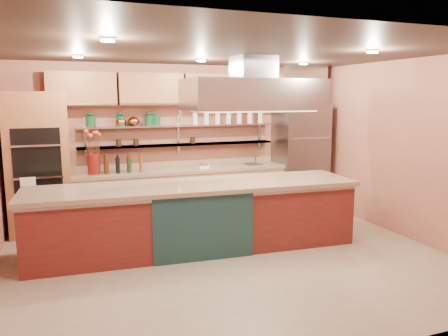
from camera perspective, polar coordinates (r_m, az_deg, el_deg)
name	(u,v)px	position (r m, az deg, el deg)	size (l,w,h in m)	color
floor	(229,259)	(6.18, 0.63, -11.85)	(6.00, 5.00, 0.02)	tan
ceiling	(229,51)	(5.80, 0.68, 15.04)	(6.00, 5.00, 0.02)	black
wall_back	(181,141)	(8.19, -5.70, 3.50)	(6.00, 0.04, 2.80)	#A4614D
wall_front	(341,200)	(3.65, 15.05, -4.02)	(6.00, 0.04, 2.80)	#A4614D
wall_right	(406,149)	(7.45, 22.73, 2.25)	(0.04, 5.00, 2.80)	#A4614D
oven_stack	(39,164)	(7.64, -23.07, 0.49)	(0.95, 0.64, 2.30)	#9B5D38
refrigerator	(300,156)	(8.81, 9.91, 1.52)	(0.95, 0.72, 2.10)	slate
back_counter	(183,194)	(8.04, -5.39, -3.36)	(3.84, 0.64, 0.93)	tan
wall_shelf_lower	(180,145)	(8.06, -5.80, 3.05)	(3.60, 0.26, 0.03)	#AAACB2
wall_shelf_upper	(179,126)	(8.03, -5.84, 5.53)	(3.60, 0.26, 0.03)	#AAACB2
upper_cabinets	(182,89)	(7.97, -5.47, 10.19)	(4.60, 0.36, 0.55)	#9B5D38
range_hood	(253,95)	(6.52, 3.80, 9.54)	(2.00, 1.00, 0.45)	#AAACB2
ceiling_downlights	(224,55)	(5.98, -0.04, 14.57)	(4.00, 2.80, 0.02)	#FFE5A5
island	(196,217)	(6.44, -3.74, -6.34)	(4.67, 1.01, 0.97)	maroon
flower_vase	(94,164)	(7.62, -16.64, 0.51)	(0.20, 0.20, 0.36)	#5D100E
oil_bottle_cluster	(118,165)	(7.66, -13.70, 0.42)	(0.89, 0.25, 0.29)	black
kitchen_scale	(204,165)	(8.00, -2.69, 0.37)	(0.18, 0.13, 0.10)	white
bar_faucet	(255,158)	(8.48, 4.13, 1.30)	(0.03, 0.03, 0.23)	silver
copper_kettle	(134,121)	(7.85, -11.74, 6.00)	(0.20, 0.20, 0.16)	#BD542B
green_canister	(156,120)	(7.92, -8.90, 6.22)	(0.16, 0.16, 0.19)	#0D3F23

